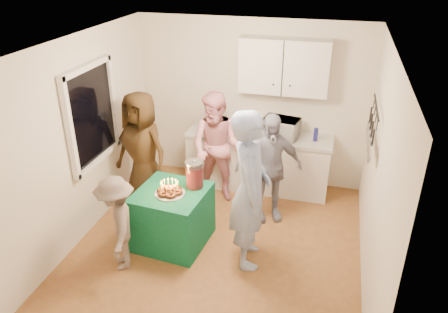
% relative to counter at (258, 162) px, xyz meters
% --- Properties ---
extents(floor, '(4.00, 4.00, 0.00)m').
position_rel_counter_xyz_m(floor, '(-0.20, -1.70, -0.43)').
color(floor, brown).
rests_on(floor, ground).
extents(ceiling, '(4.00, 4.00, 0.00)m').
position_rel_counter_xyz_m(ceiling, '(-0.20, -1.70, 2.17)').
color(ceiling, white).
rests_on(ceiling, floor).
extents(back_wall, '(3.60, 3.60, 0.00)m').
position_rel_counter_xyz_m(back_wall, '(-0.20, 0.30, 0.87)').
color(back_wall, silver).
rests_on(back_wall, floor).
extents(left_wall, '(4.00, 4.00, 0.00)m').
position_rel_counter_xyz_m(left_wall, '(-2.00, -1.70, 0.87)').
color(left_wall, silver).
rests_on(left_wall, floor).
extents(right_wall, '(4.00, 4.00, 0.00)m').
position_rel_counter_xyz_m(right_wall, '(1.60, -1.70, 0.87)').
color(right_wall, silver).
rests_on(right_wall, floor).
extents(window_night, '(0.04, 1.00, 1.20)m').
position_rel_counter_xyz_m(window_night, '(-1.97, -1.40, 1.12)').
color(window_night, black).
rests_on(window_night, left_wall).
extents(counter, '(2.20, 0.58, 0.86)m').
position_rel_counter_xyz_m(counter, '(0.00, 0.00, 0.00)').
color(counter, white).
rests_on(counter, floor).
extents(countertop, '(2.24, 0.62, 0.05)m').
position_rel_counter_xyz_m(countertop, '(0.00, -0.00, 0.46)').
color(countertop, beige).
rests_on(countertop, counter).
extents(upper_cabinet, '(1.30, 0.30, 0.80)m').
position_rel_counter_xyz_m(upper_cabinet, '(0.30, 0.15, 1.52)').
color(upper_cabinet, white).
rests_on(upper_cabinet, back_wall).
extents(pot_rack, '(0.12, 1.00, 0.60)m').
position_rel_counter_xyz_m(pot_rack, '(1.52, -1.00, 1.17)').
color(pot_rack, black).
rests_on(pot_rack, right_wall).
extents(microwave, '(0.59, 0.45, 0.29)m').
position_rel_counter_xyz_m(microwave, '(0.33, 0.00, 0.63)').
color(microwave, white).
rests_on(microwave, countertop).
extents(party_table, '(0.93, 0.93, 0.76)m').
position_rel_counter_xyz_m(party_table, '(-0.79, -1.71, -0.05)').
color(party_table, '#0E5E3A').
rests_on(party_table, floor).
extents(donut_cake, '(0.38, 0.38, 0.18)m').
position_rel_counter_xyz_m(donut_cake, '(-0.78, -1.77, 0.42)').
color(donut_cake, '#381C0C').
rests_on(donut_cake, party_table).
extents(punch_jar, '(0.22, 0.22, 0.34)m').
position_rel_counter_xyz_m(punch_jar, '(-0.54, -1.53, 0.50)').
color(punch_jar, '#B50E1B').
rests_on(punch_jar, party_table).
extents(man_birthday, '(0.62, 0.81, 1.97)m').
position_rel_counter_xyz_m(man_birthday, '(0.23, -1.81, 0.56)').
color(man_birthday, '#97ACDC').
rests_on(man_birthday, floor).
extents(woman_back_left, '(0.98, 0.78, 1.75)m').
position_rel_counter_xyz_m(woman_back_left, '(-1.52, -0.93, 0.45)').
color(woman_back_left, '#543918').
rests_on(woman_back_left, floor).
extents(woman_back_center, '(0.91, 0.76, 1.68)m').
position_rel_counter_xyz_m(woman_back_center, '(-0.54, -0.49, 0.41)').
color(woman_back_center, pink).
rests_on(woman_back_center, floor).
extents(woman_back_right, '(1.01, 0.71, 1.58)m').
position_rel_counter_xyz_m(woman_back_right, '(0.29, -0.83, 0.36)').
color(woman_back_right, '#101138').
rests_on(woman_back_right, floor).
extents(child_near_left, '(0.76, 0.90, 1.21)m').
position_rel_counter_xyz_m(child_near_left, '(-1.23, -2.33, 0.18)').
color(child_near_left, '#60524D').
rests_on(child_near_left, floor).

